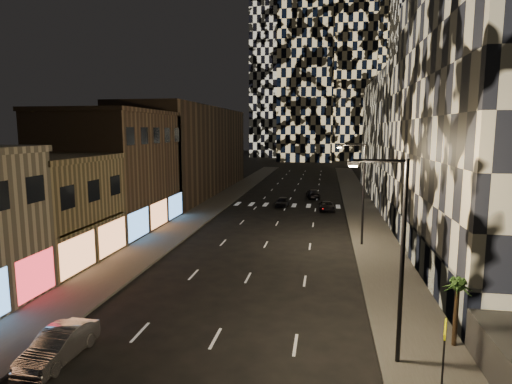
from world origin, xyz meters
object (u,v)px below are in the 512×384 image
(car_silver_parked, at_px, (59,345))
(ped_sign, at_px, (445,340))
(car_dark_midlane, at_px, (282,202))
(palm_tree, at_px, (458,290))
(car_dark_rightlane, at_px, (327,206))
(streetlight_far, at_px, (361,187))
(car_dark_oncoming, at_px, (313,194))
(streetlight_near, at_px, (397,247))

(car_silver_parked, distance_m, ped_sign, 16.58)
(car_dark_midlane, xyz_separation_m, palm_tree, (12.00, -36.81, 2.23))
(car_dark_midlane, xyz_separation_m, car_dark_rightlane, (5.95, -2.14, -0.07))
(streetlight_far, height_order, car_dark_oncoming, streetlight_far)
(streetlight_near, bearing_deg, ped_sign, -43.23)
(car_dark_oncoming, distance_m, car_dark_rightlane, 10.61)
(streetlight_far, relative_size, car_dark_midlane, 2.32)
(car_dark_oncoming, relative_size, car_dark_rightlane, 1.09)
(car_dark_oncoming, height_order, ped_sign, ped_sign)
(streetlight_far, distance_m, car_silver_parked, 27.02)
(streetlight_far, distance_m, ped_sign, 21.92)
(car_silver_parked, bearing_deg, palm_tree, 14.43)
(streetlight_far, relative_size, palm_tree, 2.71)
(ped_sign, relative_size, palm_tree, 0.86)
(streetlight_near, distance_m, car_silver_parked, 15.65)
(car_dark_midlane, bearing_deg, car_silver_parked, -94.03)
(streetlight_near, bearing_deg, car_dark_rightlane, 94.53)
(ped_sign, bearing_deg, car_dark_oncoming, 116.38)
(streetlight_near, xyz_separation_m, car_dark_midlane, (-8.85, 38.77, -4.69))
(car_dark_oncoming, height_order, car_dark_rightlane, car_dark_oncoming)
(streetlight_near, distance_m, car_dark_oncoming, 47.53)
(palm_tree, bearing_deg, car_dark_rightlane, 99.89)
(car_dark_midlane, relative_size, car_dark_rightlane, 0.92)
(car_dark_oncoming, xyz_separation_m, palm_tree, (8.11, -45.08, 2.22))
(ped_sign, bearing_deg, streetlight_near, 155.33)
(palm_tree, bearing_deg, car_dark_oncoming, 100.20)
(car_dark_midlane, xyz_separation_m, car_dark_oncoming, (3.89, 8.27, 0.01))
(car_dark_rightlane, bearing_deg, streetlight_far, -84.06)
(car_silver_parked, distance_m, car_dark_oncoming, 50.13)
(streetlight_near, relative_size, ped_sign, 3.16)
(car_dark_midlane, relative_size, car_dark_oncoming, 0.84)
(car_silver_parked, relative_size, car_dark_oncoming, 0.95)
(car_dark_midlane, relative_size, ped_sign, 1.36)
(streetlight_near, xyz_separation_m, car_silver_parked, (-14.80, -2.12, -4.63))
(streetlight_near, distance_m, streetlight_far, 20.00)
(streetlight_far, distance_m, car_dark_oncoming, 27.89)
(car_dark_rightlane, xyz_separation_m, palm_tree, (6.05, -34.68, 2.31))
(car_dark_midlane, bearing_deg, ped_sign, -71.09)
(car_dark_rightlane, bearing_deg, palm_tree, -84.07)
(car_dark_rightlane, relative_size, palm_tree, 1.27)
(streetlight_far, height_order, car_dark_midlane, streetlight_far)
(car_dark_midlane, bearing_deg, streetlight_near, -72.89)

